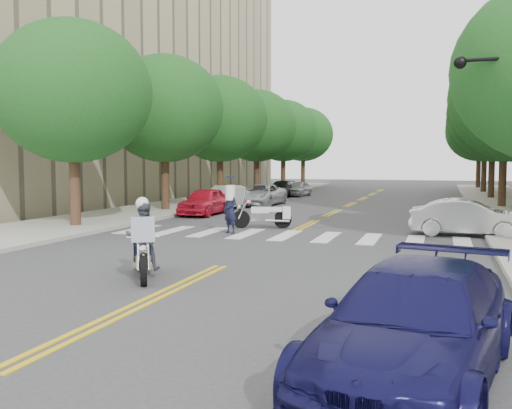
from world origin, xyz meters
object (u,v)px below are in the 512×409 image
at_px(convertible, 468,218).
at_px(sedan_blue, 416,324).
at_px(officer_standing, 230,210).
at_px(motorcycle_police, 143,242).
at_px(motorcycle_parked, 267,215).

distance_m(convertible, sedan_blue, 15.03).
relative_size(officer_standing, sedan_blue, 0.35).
relative_size(motorcycle_police, officer_standing, 1.22).
relative_size(convertible, sedan_blue, 0.82).
distance_m(motorcycle_police, convertible, 12.92).
bearing_deg(sedan_blue, convertible, 96.21).
distance_m(motorcycle_police, officer_standing, 8.44).
bearing_deg(convertible, motorcycle_parked, 92.05).
xyz_separation_m(motorcycle_parked, officer_standing, (-0.85, -2.05, 0.33)).
relative_size(motorcycle_police, sedan_blue, 0.43).
height_order(motorcycle_parked, officer_standing, officer_standing).
height_order(motorcycle_parked, convertible, motorcycle_parked).
height_order(convertible, sedan_blue, sedan_blue).
xyz_separation_m(motorcycle_police, officer_standing, (-0.95, 8.39, 0.03)).
bearing_deg(convertible, officer_standing, 105.46).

